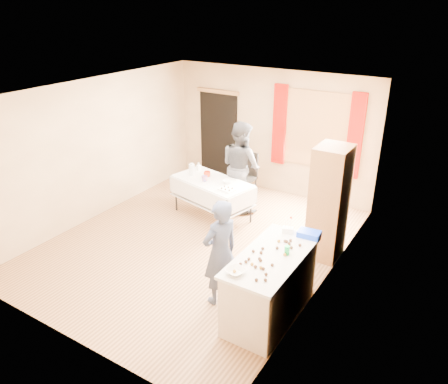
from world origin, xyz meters
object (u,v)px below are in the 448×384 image
Objects in this scene: counter at (270,285)px; party_table at (212,195)px; girl at (220,253)px; woman at (241,166)px; cabinet at (329,203)px; chair at (245,184)px.

counter is 0.91× the size of party_table.
party_table is 2.59m from girl.
woman is (-1.95, 2.61, 0.43)m from counter.
cabinet is 1.88m from counter.
counter is 3.29m from woman.
cabinet is 2.37m from party_table.
party_table is at bearing 137.99° from counter.
counter is (-0.10, -1.81, -0.48)m from cabinet.
chair is at bearing -135.28° from girl.
counter is at bearing 118.57° from girl.
cabinet is 1.21× the size of counter.
woman is (-1.24, 2.71, 0.12)m from girl.
cabinet is 1.05× the size of woman.
chair is (0.09, 1.12, -0.16)m from party_table.
counter is 1.60× the size of chair.
cabinet is 1.93× the size of chair.
girl is at bearing -41.73° from party_table.
counter is 3.77m from chair.
woman reaches higher than counter.
chair is (-2.12, 3.11, -0.17)m from counter.
girl is at bearing -172.44° from counter.
girl is 0.86× the size of woman.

